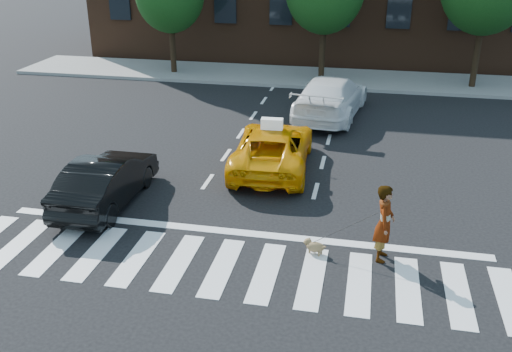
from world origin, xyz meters
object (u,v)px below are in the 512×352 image
Objects in this scene: white_suv at (331,97)px; dog at (314,246)px; taxi at (273,147)px; black_sedan at (106,180)px; woman at (384,223)px.

white_suv is 9.80× the size of dog.
taxi is 5.19m from black_sedan.
taxi is at bearing 84.41° from white_suv.
white_suv reaches higher than taxi.
black_sedan is 10.47m from white_suv.
woman reaches higher than taxi.
black_sedan is 7.27× the size of dog.
dog is at bearing 100.19° from white_suv.
black_sedan is 2.26× the size of woman.
dog is at bearing 98.97° from woman.
woman reaches higher than dog.
woman reaches higher than white_suv.
dog is (0.52, -10.55, -0.61)m from white_suv.
black_sedan is (-3.95, -3.37, 0.00)m from taxi.
taxi is at bearing 40.36° from woman.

